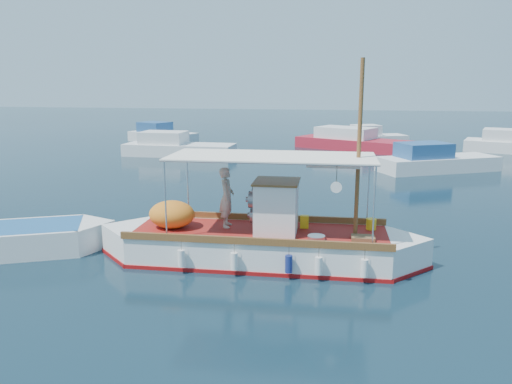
# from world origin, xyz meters

# --- Properties ---
(ground) EXTENTS (160.00, 160.00, 0.00)m
(ground) POSITION_xyz_m (0.00, 0.00, 0.00)
(ground) COLOR black
(ground) RESTS_ON ground
(fishing_caique) EXTENTS (9.11, 2.73, 5.56)m
(fishing_caique) POSITION_xyz_m (-0.84, -0.42, 0.49)
(fishing_caique) COLOR white
(fishing_caique) RESTS_ON ground
(bg_boat_nw) EXTENTS (7.36, 2.54, 1.80)m
(bg_boat_nw) POSITION_xyz_m (-9.83, 18.53, 0.49)
(bg_boat_nw) COLOR silver
(bg_boat_nw) RESTS_ON ground
(bg_boat_n) EXTENTS (10.27, 7.16, 1.80)m
(bg_boat_n) POSITION_xyz_m (2.36, 23.66, 0.49)
(bg_boat_n) COLOR #AA1C2C
(bg_boat_n) RESTS_ON ground
(bg_boat_ne) EXTENTS (6.94, 4.98, 1.80)m
(bg_boat_ne) POSITION_xyz_m (6.26, 15.32, 0.49)
(bg_boat_ne) COLOR silver
(bg_boat_ne) RESTS_ON ground
(bg_boat_far_w) EXTENTS (6.33, 4.46, 1.80)m
(bg_boat_far_w) POSITION_xyz_m (-13.81, 26.12, 0.49)
(bg_boat_far_w) COLOR silver
(bg_boat_far_w) RESTS_ON ground
(bg_boat_far_n) EXTENTS (5.30, 3.73, 1.80)m
(bg_boat_far_n) POSITION_xyz_m (3.36, 26.78, 0.49)
(bg_boat_far_n) COLOR silver
(bg_boat_far_n) RESTS_ON ground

